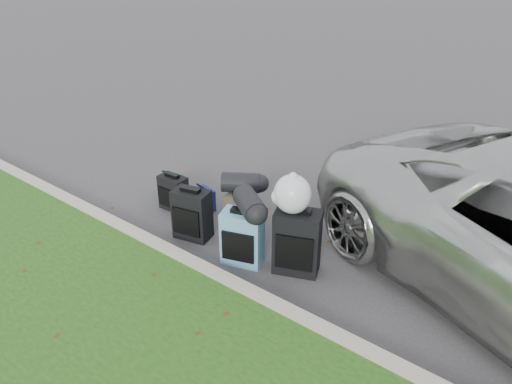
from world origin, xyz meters
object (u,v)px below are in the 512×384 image
Objects in this scene: suitcase_olive at (241,215)px; suitcase_teal at (242,238)px; suitcase_small_black at (174,193)px; tote_navy at (203,200)px; suitcase_large_black_left at (192,214)px; suitcase_large_black_right at (297,242)px; tote_green at (171,185)px.

suitcase_teal reaches higher than suitcase_olive.
tote_navy is at bearing 31.19° from suitcase_small_black.
suitcase_large_black_left is 0.98× the size of suitcase_teal.
suitcase_teal is at bearing -14.71° from tote_navy.
suitcase_small_black is at bearing 146.82° from suitcase_teal.
suitcase_large_black_left is 0.86m from suitcase_teal.
suitcase_large_black_right reaches higher than tote_navy.
tote_green is (-0.35, 0.27, -0.09)m from suitcase_small_black.
suitcase_large_black_left is 0.73m from tote_navy.
tote_navy is (-0.80, 0.13, -0.11)m from suitcase_olive.
suitcase_small_black is 2.19m from suitcase_large_black_right.
suitcase_small_black is 0.76× the size of suitcase_large_black_left.
tote_navy is at bearing 146.19° from suitcase_large_black_right.
tote_green is (-2.53, 0.41, -0.23)m from suitcase_large_black_right.
suitcase_small_black is at bearing 140.14° from suitcase_large_black_left.
suitcase_teal is at bearing -55.51° from suitcase_olive.
suitcase_small_black is at bearing 154.03° from suitcase_large_black_right.
suitcase_olive is (1.15, 0.10, 0.02)m from suitcase_small_black.
tote_green is at bearing 141.93° from suitcase_teal.
suitcase_olive is at bearing -18.63° from tote_green.
tote_green is (-1.50, 0.17, -0.11)m from suitcase_olive.
suitcase_olive is at bearing 2.87° from tote_navy.
tote_navy is (0.35, 0.23, -0.10)m from suitcase_small_black.
tote_green is at bearing 167.09° from suitcase_olive.
suitcase_small_black reaches higher than tote_navy.
suitcase_teal is (0.43, -0.50, 0.07)m from suitcase_olive.
suitcase_large_black_left is at bearing -139.33° from suitcase_olive.
suitcase_large_black_right is (1.03, -0.24, 0.12)m from suitcase_olive.
suitcase_large_black_right is (2.18, -0.14, 0.14)m from suitcase_small_black.
suitcase_small_black is at bearing -49.92° from tote_green.
tote_navy is at bearing -14.99° from tote_green.
suitcase_teal is 2.16× the size of tote_navy.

